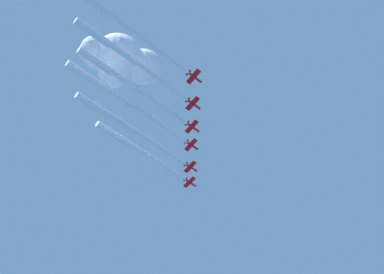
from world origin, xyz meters
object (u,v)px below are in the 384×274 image
jet_lead (132,146)px  jet_starboard_inner (115,94)px  jet_starboard_mid (120,52)px  jet_port_outer (116,19)px  jet_port_mid (122,79)px  jet_port_inner (120,122)px

jet_lead → jet_starboard_inner: jet_lead is taller
jet_starboard_mid → jet_port_outer: size_ratio=0.97×
jet_port_mid → jet_lead: bearing=-118.2°
jet_starboard_inner → jet_port_mid: bearing=86.6°
jet_lead → jet_port_inner: (12.44, 14.37, -2.23)m
jet_starboard_mid → jet_port_outer: bearing=60.1°
jet_starboard_mid → jet_port_outer: (7.79, 13.58, 1.69)m
jet_starboard_inner → jet_starboard_mid: 26.14m
jet_port_outer → jet_lead: bearing=-117.9°
jet_lead → jet_starboard_mid: jet_lead is taller
jet_lead → jet_starboard_mid: bearing=62.6°
jet_port_mid → jet_starboard_mid: size_ratio=1.01×
jet_port_inner → jet_starboard_inner: jet_starboard_inner is taller
jet_port_outer → jet_port_mid: bearing=-117.3°
jet_port_inner → jet_starboard_mid: bearing=68.7°
jet_lead → jet_port_outer: jet_lead is taller
jet_starboard_inner → jet_port_outer: jet_starboard_inner is taller
jet_starboard_inner → jet_starboard_mid: (6.80, 25.16, -2.03)m
jet_starboard_mid → jet_port_inner: bearing=-111.3°
jet_starboard_mid → jet_port_mid: bearing=-114.7°
jet_port_inner → jet_port_outer: size_ratio=1.06×
jet_starboard_mid → jet_port_outer: 15.75m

